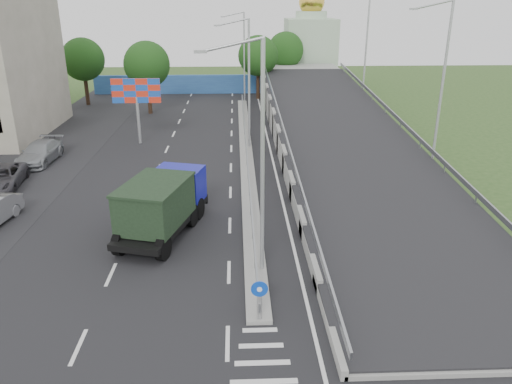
{
  "coord_description": "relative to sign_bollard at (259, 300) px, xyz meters",
  "views": [
    {
      "loc": [
        -0.78,
        -13.77,
        11.58
      ],
      "look_at": [
        0.21,
        10.39,
        2.2
      ],
      "focal_mm": 35.0,
      "sensor_mm": 36.0,
      "label": 1
    }
  ],
  "objects": [
    {
      "name": "parked_car_c",
      "position": [
        -16.12,
        15.26,
        -0.31
      ],
      "size": [
        3.08,
        5.46,
        1.44
      ],
      "primitive_type": "imported",
      "rotation": [
        0.0,
        0.0,
        0.14
      ],
      "color": "#3B393E",
      "rests_on": "ground"
    },
    {
      "name": "overpass_ramp",
      "position": [
        7.5,
        21.83,
        0.72
      ],
      "size": [
        10.0,
        50.0,
        3.5
      ],
      "color": "gray",
      "rests_on": "ground"
    },
    {
      "name": "tree_left_mid",
      "position": [
        -10.0,
        37.83,
        4.14
      ],
      "size": [
        4.8,
        4.8,
        7.6
      ],
      "color": "black",
      "rests_on": "ground"
    },
    {
      "name": "tree_median_far",
      "position": [
        2.0,
        45.83,
        4.14
      ],
      "size": [
        4.8,
        4.8,
        7.6
      ],
      "color": "black",
      "rests_on": "ground"
    },
    {
      "name": "lamp_post_far",
      "position": [
        0.11,
        43.83,
        4.77
      ],
      "size": [
        2.74,
        0.18,
        10.08
      ],
      "color": "#B2B5B7",
      "rests_on": "median"
    },
    {
      "name": "tree_left_far",
      "position": [
        -18.0,
        42.83,
        4.14
      ],
      "size": [
        4.8,
        4.8,
        7.6
      ],
      "color": "black",
      "rests_on": "ground"
    },
    {
      "name": "dump_truck",
      "position": [
        -4.63,
        8.14,
        0.69
      ],
      "size": [
        4.37,
        7.5,
        3.12
      ],
      "rotation": [
        0.0,
        0.0,
        -0.27
      ],
      "color": "black",
      "rests_on": "ground"
    },
    {
      "name": "median_guardrail",
      "position": [
        0.0,
        21.83,
        -0.28
      ],
      "size": [
        0.09,
        44.0,
        0.71
      ],
      "color": "gray",
      "rests_on": "median"
    },
    {
      "name": "lamp_post_near",
      "position": [
        0.11,
        3.83,
        4.77
      ],
      "size": [
        2.74,
        0.18,
        10.08
      ],
      "color": "#B2B5B7",
      "rests_on": "median"
    },
    {
      "name": "tree_ramp_far",
      "position": [
        6.0,
        52.83,
        4.14
      ],
      "size": [
        4.8,
        4.8,
        7.6
      ],
      "color": "black",
      "rests_on": "ground"
    },
    {
      "name": "blue_wall",
      "position": [
        -4.0,
        49.83,
        0.17
      ],
      "size": [
        30.0,
        0.5,
        2.4
      ],
      "primitive_type": "cube",
      "color": "#274C8F",
      "rests_on": "ground"
    },
    {
      "name": "sign_bollard",
      "position": [
        0.0,
        0.0,
        0.0
      ],
      "size": [
        0.64,
        0.23,
        1.67
      ],
      "color": "black",
      "rests_on": "median"
    },
    {
      "name": "median",
      "position": [
        0.0,
        21.83,
        -0.93
      ],
      "size": [
        1.0,
        44.0,
        0.2
      ],
      "primitive_type": "cube",
      "color": "gray",
      "rests_on": "ground"
    },
    {
      "name": "lamp_post_mid",
      "position": [
        0.11,
        23.83,
        4.77
      ],
      "size": [
        2.74,
        0.18,
        10.08
      ],
      "color": "#B2B5B7",
      "rests_on": "median"
    },
    {
      "name": "parked_car_d",
      "position": [
        -15.59,
        20.8,
        -0.26
      ],
      "size": [
        2.43,
        5.42,
        1.54
      ],
      "primitive_type": "imported",
      "rotation": [
        0.0,
        0.0,
        -0.05
      ],
      "color": "gray",
      "rests_on": "ground"
    },
    {
      "name": "billboard",
      "position": [
        -9.0,
        25.83,
        3.15
      ],
      "size": [
        4.0,
        0.24,
        5.5
      ],
      "color": "#B2B5B7",
      "rests_on": "ground"
    },
    {
      "name": "church",
      "position": [
        10.0,
        57.83,
        4.28
      ],
      "size": [
        7.0,
        7.0,
        13.8
      ],
      "color": "#B2CCAD",
      "rests_on": "ground"
    },
    {
      "name": "ground",
      "position": [
        0.0,
        -2.17,
        -1.03
      ],
      "size": [
        160.0,
        160.0,
        0.0
      ],
      "primitive_type": "plane",
      "color": "#2D4C1E",
      "rests_on": "ground"
    },
    {
      "name": "parking_strip",
      "position": [
        -16.0,
        17.83,
        -1.03
      ],
      "size": [
        8.0,
        90.0,
        0.05
      ],
      "primitive_type": "cube",
      "color": "black",
      "rests_on": "ground"
    },
    {
      "name": "road_surface",
      "position": [
        -3.0,
        17.83,
        -1.03
      ],
      "size": [
        26.0,
        90.0,
        0.04
      ],
      "primitive_type": "cube",
      "color": "black",
      "rests_on": "ground"
    }
  ]
}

